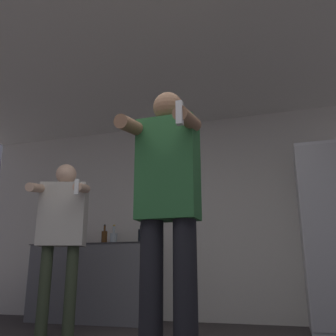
% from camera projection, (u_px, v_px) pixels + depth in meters
% --- Properties ---
extents(wall_back, '(7.00, 0.06, 2.55)m').
position_uv_depth(wall_back, '(221.00, 214.00, 4.71)').
color(wall_back, silver).
rests_on(wall_back, ground_plane).
extents(ceiling_slab, '(7.00, 3.66, 0.05)m').
position_uv_depth(ceiling_slab, '(188.00, 56.00, 3.59)').
color(ceiling_slab, silver).
rests_on(ceiling_slab, wall_back).
extents(counter, '(1.55, 0.67, 0.91)m').
position_uv_depth(counter, '(96.00, 282.00, 4.61)').
color(counter, slate).
rests_on(counter, ground_plane).
extents(bottle_dark_rum, '(0.09, 0.09, 0.26)m').
position_uv_depth(bottle_dark_rum, '(114.00, 238.00, 4.78)').
color(bottle_dark_rum, silver).
rests_on(bottle_dark_rum, counter).
extents(bottle_tall_gin, '(0.09, 0.09, 0.26)m').
position_uv_depth(bottle_tall_gin, '(82.00, 239.00, 4.91)').
color(bottle_tall_gin, maroon).
rests_on(bottle_tall_gin, counter).
extents(bottle_green_wine, '(0.07, 0.07, 0.27)m').
position_uv_depth(bottle_green_wine, '(104.00, 237.00, 4.82)').
color(bottle_green_wine, '#563314').
rests_on(bottle_green_wine, counter).
extents(bottle_clear_vodka, '(0.08, 0.08, 0.26)m').
position_uv_depth(bottle_clear_vodka, '(141.00, 236.00, 4.67)').
color(bottle_clear_vodka, black).
rests_on(bottle_clear_vodka, counter).
extents(person_woman_foreground, '(0.46, 0.47, 1.75)m').
position_uv_depth(person_woman_foreground, '(168.00, 204.00, 2.34)').
color(person_woman_foreground, black).
rests_on(person_woman_foreground, ground_plane).
extents(person_man_side, '(0.60, 0.62, 1.62)m').
position_uv_depth(person_man_side, '(62.00, 225.00, 3.60)').
color(person_man_side, '#38422D').
rests_on(person_man_side, ground_plane).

